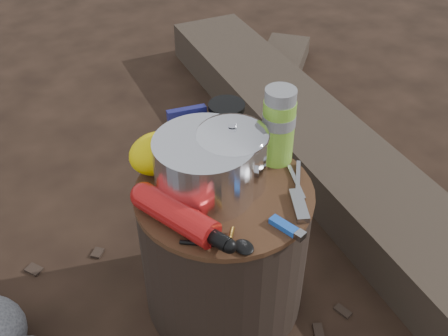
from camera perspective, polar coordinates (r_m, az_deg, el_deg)
ground at (r=1.62m, az=-0.00°, el=-13.43°), size 60.00×60.00×0.00m
stump at (r=1.46m, az=-0.00°, el=-8.48°), size 0.44×0.44×0.41m
log_main at (r=2.11m, az=8.59°, el=3.67°), size 0.66×2.02×0.17m
log_small at (r=2.42m, az=4.73°, el=7.89°), size 0.96×0.84×0.09m
foil_windscreen at (r=1.28m, az=-2.05°, el=0.14°), size 0.24×0.24×0.15m
camping_pot at (r=1.29m, az=0.86°, el=1.37°), size 0.17×0.17×0.17m
fuel_bottle at (r=1.21m, az=-5.04°, el=-5.02°), size 0.14×0.28×0.07m
thermos at (r=1.37m, az=5.81°, el=4.42°), size 0.08×0.08×0.21m
travel_mug at (r=1.42m, az=0.28°, el=4.38°), size 0.09×0.09×0.14m
stuff_sack at (r=1.37m, az=-7.07°, el=1.58°), size 0.15×0.12×0.10m
food_pouch at (r=1.41m, az=-3.81°, el=3.93°), size 0.11×0.05×0.13m
lighter at (r=1.23m, az=6.40°, el=-6.10°), size 0.04×0.09×0.02m
multitool at (r=1.28m, az=7.99°, el=-3.97°), size 0.08×0.11×0.01m
pot_grabber at (r=1.35m, az=7.67°, el=-1.37°), size 0.10×0.13×0.01m
spork at (r=1.18m, az=-1.45°, el=-8.10°), size 0.14×0.13×0.01m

